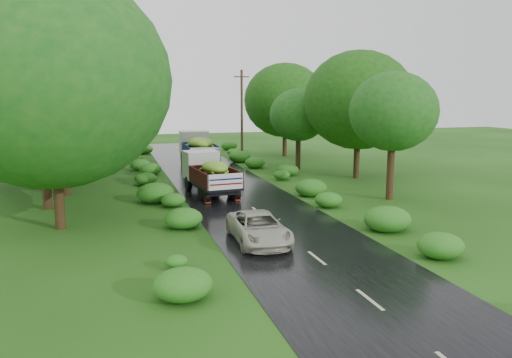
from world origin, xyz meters
name	(u,v)px	position (x,y,z in m)	size (l,w,h in m)	color
ground	(317,258)	(0.00, 0.00, 0.00)	(120.00, 120.00, 0.00)	#183F0D
road	(275,225)	(0.00, 5.00, 0.01)	(6.50, 80.00, 0.02)	black
road_lines	(268,220)	(0.00, 6.00, 0.02)	(0.12, 69.60, 0.00)	#BFB78C
truck_near	(209,172)	(-1.54, 13.04, 1.40)	(2.66, 6.07, 2.48)	black
truck_far	(198,148)	(-0.20, 24.74, 1.62)	(2.53, 6.85, 2.86)	black
car	(259,228)	(-1.52, 2.55, 0.63)	(2.04, 4.42, 1.23)	beige
utility_pole	(242,115)	(4.25, 26.98, 4.21)	(1.43, 0.31, 8.17)	#382616
trees_left	(64,84)	(-10.09, 20.82, 6.78)	(7.42, 32.36, 9.72)	black
trees_right	(323,105)	(9.03, 20.02, 5.24)	(6.17, 24.50, 7.42)	black
shrubs	(230,185)	(0.00, 14.00, 0.35)	(11.90, 44.00, 0.70)	#2D6A19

